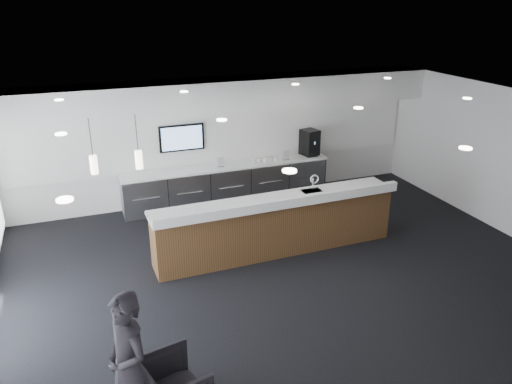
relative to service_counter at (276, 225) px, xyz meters
name	(u,v)px	position (x,y,z in m)	size (l,w,h in m)	color
ground	(289,274)	(-0.13, -0.91, -0.58)	(10.00, 10.00, 0.00)	black
ceiling	(293,112)	(-0.13, -0.91, 2.42)	(10.00, 8.00, 0.02)	black
back_wall	(222,139)	(-0.13, 3.09, 0.92)	(10.00, 0.02, 3.00)	white
soffit_bulkhead	(227,94)	(-0.13, 2.64, 2.07)	(10.00, 0.90, 0.70)	white
alcove_panel	(222,135)	(-0.13, 3.06, 1.02)	(9.80, 0.06, 1.40)	white
back_credenza	(227,184)	(-0.13, 2.73, -0.10)	(5.06, 0.66, 0.95)	gray
wall_tv	(182,138)	(-1.13, 3.00, 1.07)	(1.05, 0.08, 0.62)	black
pendant_left	(138,158)	(-2.53, -0.11, 1.67)	(0.12, 0.12, 0.30)	#F9E5C2
pendant_right	(94,163)	(-3.23, -0.11, 1.67)	(0.12, 0.12, 0.30)	#F9E5C2
ceiling_can_lights	(293,114)	(-0.13, -0.91, 2.39)	(7.00, 5.00, 0.02)	silver
service_counter	(276,225)	(0.00, 0.00, 0.00)	(4.89, 0.89, 1.49)	#492E18
coffee_machine	(310,142)	(2.07, 2.78, 0.69)	(0.45, 0.53, 0.65)	black
info_sign_left	(221,162)	(-0.30, 2.66, 0.49)	(0.17, 0.02, 0.23)	silver
info_sign_right	(286,155)	(1.35, 2.59, 0.49)	(0.18, 0.02, 0.23)	silver
lounge_guest	(129,366)	(-3.23, -3.42, 0.33)	(0.66, 0.44, 1.82)	black
cup_0	(275,159)	(1.08, 2.62, 0.42)	(0.11, 0.11, 0.10)	white
cup_1	(270,159)	(0.94, 2.62, 0.42)	(0.11, 0.11, 0.10)	white
cup_2	(265,160)	(0.80, 2.62, 0.42)	(0.11, 0.11, 0.10)	white
cup_3	(259,161)	(0.66, 2.62, 0.42)	(0.11, 0.11, 0.10)	white
cup_4	(254,161)	(0.52, 2.62, 0.42)	(0.11, 0.11, 0.10)	white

